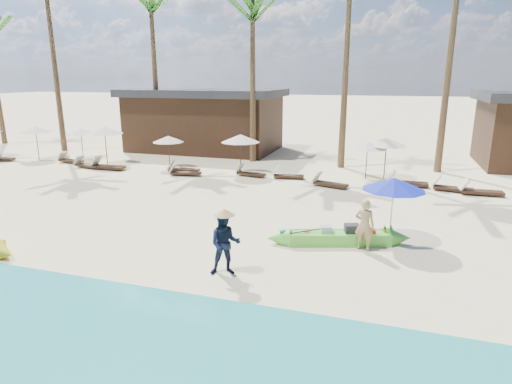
% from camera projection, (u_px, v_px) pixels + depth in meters
% --- Properties ---
extents(ground, '(240.00, 240.00, 0.00)m').
position_uv_depth(ground, '(214.00, 253.00, 12.81)').
color(ground, beige).
rests_on(ground, ground).
extents(wet_sand_strip, '(240.00, 4.50, 0.01)m').
position_uv_depth(wet_sand_strip, '(112.00, 352.00, 8.20)').
color(wet_sand_strip, tan).
rests_on(wet_sand_strip, ground).
extents(green_canoe, '(4.94, 1.86, 0.65)m').
position_uv_depth(green_canoe, '(339.00, 237.00, 13.48)').
color(green_canoe, '#5ACF3F').
rests_on(green_canoe, ground).
extents(tourist, '(0.64, 0.47, 1.60)m').
position_uv_depth(tourist, '(364.00, 225.00, 12.87)').
color(tourist, tan).
rests_on(tourist, ground).
extents(vendor_green, '(1.00, 0.90, 1.71)m').
position_uv_depth(vendor_green, '(225.00, 244.00, 11.26)').
color(vendor_green, '#121A31').
rests_on(vendor_green, ground).
extents(blue_umbrella, '(1.95, 1.95, 2.10)m').
position_uv_depth(blue_umbrella, '(394.00, 184.00, 13.26)').
color(blue_umbrella, '#99999E').
rests_on(blue_umbrella, ground).
extents(resort_parasol_1, '(2.06, 2.06, 2.13)m').
position_uv_depth(resort_parasol_1, '(35.00, 129.00, 27.15)').
color(resort_parasol_1, '#342015').
rests_on(resort_parasol_1, ground).
extents(lounger_1_right, '(1.69, 0.79, 0.55)m').
position_uv_depth(lounger_1_right, '(0.00, 158.00, 26.89)').
color(lounger_1_right, '#342015').
rests_on(lounger_1_right, ground).
extents(resort_parasol_2, '(1.90, 1.90, 1.96)m').
position_uv_depth(resort_parasol_2, '(81.00, 131.00, 27.49)').
color(resort_parasol_2, '#342015').
rests_on(resort_parasol_2, ground).
extents(lounger_2_left, '(1.74, 0.73, 0.57)m').
position_uv_depth(lounger_2_left, '(70.00, 160.00, 26.29)').
color(lounger_2_left, '#342015').
rests_on(lounger_2_left, ground).
extents(resort_parasol_3, '(2.21, 2.21, 2.27)m').
position_uv_depth(resort_parasol_3, '(104.00, 130.00, 25.56)').
color(resort_parasol_3, '#342015').
rests_on(resort_parasol_3, ground).
extents(lounger_3_left, '(1.85, 0.85, 0.60)m').
position_uv_depth(lounger_3_left, '(87.00, 164.00, 24.86)').
color(lounger_3_left, '#342015').
rests_on(lounger_3_left, ground).
extents(lounger_3_right, '(1.98, 0.64, 0.67)m').
position_uv_depth(lounger_3_right, '(107.00, 166.00, 24.38)').
color(lounger_3_right, '#342015').
rests_on(lounger_3_right, ground).
extents(resort_parasol_4, '(1.81, 1.81, 1.86)m').
position_uv_depth(resort_parasol_4, '(168.00, 139.00, 24.50)').
color(resort_parasol_4, '#342015').
rests_on(resort_parasol_4, ground).
extents(lounger_4_left, '(1.75, 0.81, 0.57)m').
position_uv_depth(lounger_4_left, '(184.00, 172.00, 22.89)').
color(lounger_4_left, '#342015').
rests_on(lounger_4_left, ground).
extents(lounger_4_right, '(1.84, 0.89, 0.60)m').
position_uv_depth(lounger_4_right, '(182.00, 169.00, 23.60)').
color(lounger_4_right, '#342015').
rests_on(lounger_4_right, ground).
extents(resort_parasol_5, '(2.10, 2.10, 2.16)m').
position_uv_depth(resort_parasol_5, '(241.00, 138.00, 22.82)').
color(resort_parasol_5, '#342015').
rests_on(resort_parasol_5, ground).
extents(lounger_5_left, '(1.68, 0.75, 0.55)m').
position_uv_depth(lounger_5_left, '(249.00, 173.00, 22.74)').
color(lounger_5_left, '#342015').
rests_on(lounger_5_left, ground).
extents(resort_parasol_6, '(1.88, 1.88, 1.93)m').
position_uv_depth(resort_parasol_6, '(368.00, 146.00, 21.76)').
color(resort_parasol_6, '#342015').
rests_on(resort_parasol_6, ground).
extents(lounger_6_left, '(1.70, 0.75, 0.56)m').
position_uv_depth(lounger_6_left, '(286.00, 175.00, 22.21)').
color(lounger_6_left, '#342015').
rests_on(lounger_6_left, ground).
extents(lounger_6_right, '(1.81, 1.03, 0.59)m').
position_uv_depth(lounger_6_right, '(328.00, 183.00, 20.56)').
color(lounger_6_right, '#342015').
rests_on(lounger_6_right, ground).
extents(resort_parasol_7, '(2.07, 2.07, 2.14)m').
position_uv_depth(resort_parasol_7, '(387.00, 142.00, 21.83)').
color(resort_parasol_7, '#342015').
rests_on(resort_parasol_7, ground).
extents(lounger_7_left, '(1.93, 0.66, 0.65)m').
position_uv_depth(lounger_7_left, '(405.00, 182.00, 20.62)').
color(lounger_7_left, '#342015').
rests_on(lounger_7_left, ground).
extents(lounger_7_right, '(1.86, 0.84, 0.61)m').
position_uv_depth(lounger_7_right, '(450.00, 187.00, 19.73)').
color(lounger_7_right, '#342015').
rests_on(lounger_7_right, ground).
extents(lounger_8_left, '(1.87, 0.66, 0.63)m').
position_uv_depth(lounger_8_left, '(479.00, 191.00, 19.08)').
color(lounger_8_left, '#342015').
rests_on(lounger_8_left, ground).
extents(palm_2, '(2.08, 2.08, 11.33)m').
position_uv_depth(palm_2, '(151.00, 11.00, 27.35)').
color(palm_2, brown).
rests_on(palm_2, ground).
extents(palm_3, '(2.08, 2.08, 10.52)m').
position_uv_depth(palm_3, '(253.00, 15.00, 24.71)').
color(palm_3, brown).
rests_on(palm_3, ground).
extents(pavilion_west, '(10.80, 6.60, 4.30)m').
position_uv_depth(pavilion_west, '(205.00, 119.00, 30.68)').
color(pavilion_west, '#342015').
rests_on(pavilion_west, ground).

